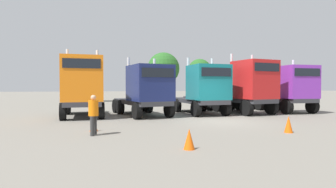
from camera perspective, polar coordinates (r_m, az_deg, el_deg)
The scene contains 13 objects.
ground at distance 16.02m, azimuth 10.97°, elevation -5.60°, with size 200.00×200.00×0.00m, color slate.
semi_truck_orange at distance 18.19m, azimuth -17.37°, elevation 1.59°, with size 2.75×5.95×4.44m.
semi_truck_navy at distance 18.11m, azimuth -4.49°, elevation 0.92°, with size 3.67×6.21×3.95m.
semi_truck_teal at distance 19.41m, azimuth 7.48°, elevation 0.98°, with size 2.96×6.07×4.04m.
semi_truck_red at distance 20.64m, azimuth 16.52°, elevation 1.52°, with size 3.43×6.14×4.40m.
semi_truck_purple at distance 22.90m, azimuth 24.00°, elevation 1.11°, with size 2.57×5.76×4.11m.
visitor_in_hivis at distance 11.54m, azimuth -15.27°, elevation -3.65°, with size 0.52×0.52×1.65m.
traffic_cone_near at distance 12.94m, azimuth 23.81°, elevation -5.79°, with size 0.36×0.36×0.72m, color #F2590C.
traffic_cone_mid at distance 8.78m, azimuth 4.43°, elevation -9.33°, with size 0.36×0.36×0.66m, color #F2590C.
traffic_cone_far at distance 12.66m, azimuth -15.21°, elevation -6.26°, with size 0.36×0.36×0.56m, color #F2590C.
oak_far_left at distance 37.24m, azimuth -16.93°, elevation 4.65°, with size 3.53×3.53×5.82m.
oak_far_centre at distance 34.12m, azimuth -0.96°, elevation 5.30°, with size 3.99×3.99×6.22m.
oak_far_right at distance 37.67m, azimuth 6.60°, elevation 4.82°, with size 3.18×3.18×5.75m.
Camera 1 is at (-6.80, -14.36, 1.99)m, focal length 29.27 mm.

